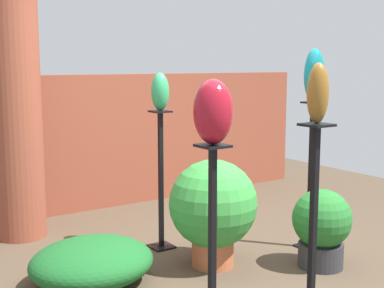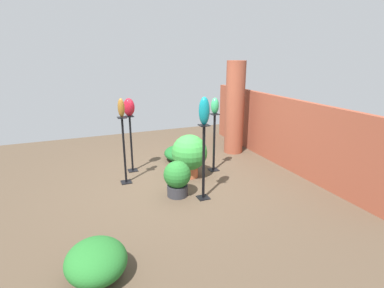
# 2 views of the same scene
# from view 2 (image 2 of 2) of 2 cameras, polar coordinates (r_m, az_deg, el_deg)

# --- Properties ---
(ground_plane) EXTENTS (8.00, 8.00, 0.00)m
(ground_plane) POSITION_cam_2_polar(r_m,az_deg,el_deg) (6.07, -2.50, -6.66)
(ground_plane) COLOR #4C3D2D
(brick_wall_back) EXTENTS (5.60, 0.12, 1.52)m
(brick_wall_back) POSITION_cam_2_polar(r_m,az_deg,el_deg) (6.97, 16.42, 2.39)
(brick_wall_back) COLOR brown
(brick_wall_back) RESTS_ON ground
(brick_pillar) EXTENTS (0.46, 0.46, 2.26)m
(brick_pillar) POSITION_cam_2_polar(r_m,az_deg,el_deg) (7.49, 8.14, 6.80)
(brick_pillar) COLOR brown
(brick_pillar) RESTS_ON ground
(pedestal_ruby) EXTENTS (0.20, 0.20, 1.20)m
(pedestal_ruby) POSITION_cam_2_polar(r_m,az_deg,el_deg) (6.42, -11.48, -0.44)
(pedestal_ruby) COLOR black
(pedestal_ruby) RESTS_ON ground
(pedestal_bronze) EXTENTS (0.20, 0.20, 1.30)m
(pedestal_bronze) POSITION_cam_2_polar(r_m,az_deg,el_deg) (5.84, -12.76, -1.77)
(pedestal_bronze) COLOR black
(pedestal_bronze) RESTS_ON ground
(pedestal_jade) EXTENTS (0.20, 0.20, 1.24)m
(pedestal_jade) POSITION_cam_2_polar(r_m,az_deg,el_deg) (6.34, 4.22, -0.20)
(pedestal_jade) COLOR black
(pedestal_jade) RESTS_ON ground
(pedestal_teal) EXTENTS (0.20, 0.20, 1.32)m
(pedestal_teal) POSITION_cam_2_polar(r_m,az_deg,el_deg) (5.08, 2.21, -4.14)
(pedestal_teal) COLOR black
(pedestal_teal) RESTS_ON ground
(art_vase_ruby) EXTENTS (0.22, 0.23, 0.36)m
(art_vase_ruby) POSITION_cam_2_polar(r_m,az_deg,el_deg) (6.23, -11.93, 6.88)
(art_vase_ruby) COLOR maroon
(art_vase_ruby) RESTS_ON pedestal_ruby
(art_vase_bronze) EXTENTS (0.13, 0.13, 0.35)m
(art_vase_bronze) POSITION_cam_2_polar(r_m,az_deg,el_deg) (5.63, -13.34, 6.73)
(art_vase_bronze) COLOR brown
(art_vase_bronze) RESTS_ON pedestal_bronze
(art_vase_jade) EXTENTS (0.16, 0.16, 0.33)m
(art_vase_jade) POSITION_cam_2_polar(r_m,az_deg,el_deg) (6.14, 4.39, 7.26)
(art_vase_jade) COLOR #2D9356
(art_vase_jade) RESTS_ON pedestal_jade
(art_vase_teal) EXTENTS (0.18, 0.18, 0.46)m
(art_vase_teal) POSITION_cam_2_polar(r_m,az_deg,el_deg) (4.82, 2.34, 6.32)
(art_vase_teal) COLOR #0F727A
(art_vase_teal) RESTS_ON pedestal_teal
(potted_plant_walkway_edge) EXTENTS (0.48, 0.48, 0.64)m
(potted_plant_walkway_edge) POSITION_cam_2_polar(r_m,az_deg,el_deg) (5.27, -2.82, -6.40)
(potted_plant_walkway_edge) COLOR #2D2D33
(potted_plant_walkway_edge) RESTS_ON ground
(potted_plant_mid_right) EXTENTS (0.72, 0.72, 0.88)m
(potted_plant_mid_right) POSITION_cam_2_polar(r_m,az_deg,el_deg) (6.01, -0.48, -1.84)
(potted_plant_mid_right) COLOR #B25B38
(potted_plant_mid_right) RESTS_ON ground
(foliage_bed_east) EXTENTS (0.74, 0.69, 0.44)m
(foliage_bed_east) POSITION_cam_2_polar(r_m,az_deg,el_deg) (3.72, -17.78, -20.45)
(foliage_bed_east) COLOR #236B28
(foliage_bed_east) RESTS_ON ground
(foliage_bed_west) EXTENTS (0.94, 0.85, 0.34)m
(foliage_bed_west) POSITION_cam_2_polar(r_m,az_deg,el_deg) (7.04, -1.83, -1.78)
(foliage_bed_west) COLOR #195923
(foliage_bed_west) RESTS_ON ground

